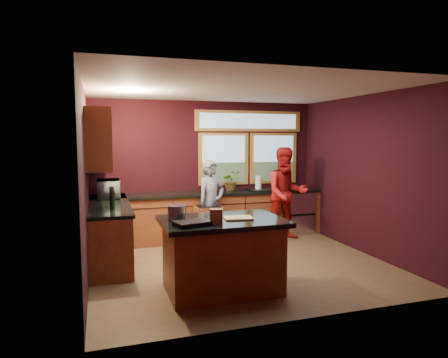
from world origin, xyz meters
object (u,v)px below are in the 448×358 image
cutting_board (238,218)px  person_red (286,193)px  person_grey (211,203)px  stock_pot (177,212)px  island (222,255)px

cutting_board → person_red: bearing=51.5°
person_grey → person_red: 1.52m
cutting_board → stock_pot: 0.78m
cutting_board → stock_pot: stock_pot is taller
stock_pot → cutting_board: bearing=-14.9°
island → person_grey: size_ratio=0.98×
stock_pot → person_grey: bearing=63.5°
island → person_grey: (0.47, 2.20, 0.31)m
stock_pot → person_red: bearing=38.9°
person_red → stock_pot: (-2.54, -2.05, 0.14)m
person_red → cutting_board: person_red is taller
island → cutting_board: 0.52m
person_grey → person_red: (1.52, -0.00, 0.11)m
island → person_grey: person_grey is taller
person_red → stock_pot: size_ratio=7.49×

